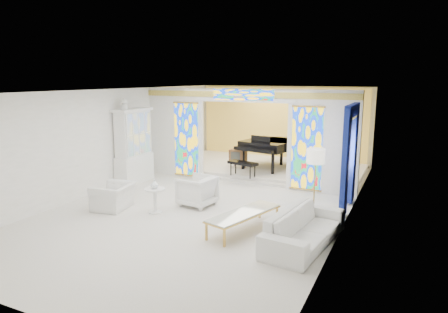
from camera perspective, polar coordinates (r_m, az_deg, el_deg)
The scene contains 24 objects.
floor at distance 11.11m, azimuth -1.18°, elevation -6.24°, with size 12.00×12.00×0.00m, color silver.
ceiling at distance 10.60m, azimuth -1.24°, elevation 9.42°, with size 7.00×12.00×0.02m, color white.
wall_back at distance 16.29m, azimuth 8.29°, elevation 4.64°, with size 7.00×0.02×3.00m, color white.
wall_front at distance 6.16m, azimuth -27.25°, elevation -7.38°, with size 7.00×0.02×3.00m, color white.
wall_left at distance 12.69m, azimuth -15.51°, elevation 2.51°, with size 0.02×12.00×3.00m, color white.
wall_right at distance 9.73m, azimuth 17.56°, elevation -0.16°, with size 0.02×12.00×3.00m, color white.
partition_wall at distance 12.53m, azimuth 2.87°, elevation 3.50°, with size 7.00×0.22×3.00m.
stained_glass_left at distance 13.38m, azimuth -5.38°, elevation 2.43°, with size 0.90×0.04×2.40m, color gold.
stained_glass_right at distance 11.86m, azimuth 11.76°, elevation 1.11°, with size 0.90×0.04×2.40m, color gold.
stained_glass_transom at distance 12.33m, azimuth 2.74°, elevation 8.82°, with size 2.00×0.04×0.34m, color gold.
alcove_platform at distance 14.74m, azimuth 5.95°, elevation -1.55°, with size 6.80×3.80×0.18m, color silver.
gold_curtain_back at distance 16.18m, azimuth 8.16°, elevation 4.60°, with size 6.70×0.10×2.90m, color #F6D455.
chandelier at distance 14.24m, azimuth 6.78°, elevation 7.99°, with size 0.48×0.48×0.30m, color #BE9442.
blue_drapes at distance 10.41m, azimuth 17.58°, elevation 0.99°, with size 0.14×1.85×2.65m.
china_cabinet at distance 13.02m, azimuth -12.78°, elevation 1.37°, with size 0.56×1.46×2.72m.
armchair_left at distance 10.70m, azimuth -15.46°, elevation -5.52°, with size 1.00×0.87×0.65m, color white.
armchair_right at distance 10.58m, azimuth -3.87°, elevation -4.91°, with size 0.85×0.87×0.79m, color white.
sofa at distance 8.33m, azimuth 11.42°, elevation -9.95°, with size 2.43×0.95×0.71m, color silver.
side_table at distance 10.13m, azimuth -9.84°, elevation -5.70°, with size 0.51×0.51×0.63m.
vase at distance 10.04m, azimuth -9.90°, elevation -3.94°, with size 0.20×0.20×0.21m, color white.
coffee_table at distance 8.84m, azimuth 2.85°, elevation -8.17°, with size 1.14×2.05×0.44m.
floor_lamp at distance 9.42m, azimuth 12.96°, elevation -0.45°, with size 0.48×0.48×1.73m.
grand_piano at distance 14.19m, azimuth 7.26°, elevation 1.64°, with size 2.31×3.13×1.21m.
tv_console at distance 14.17m, azimuth 2.02°, elevation 0.08°, with size 0.59×0.42×0.65m.
Camera 1 is at (4.74, -9.48, 3.33)m, focal length 32.00 mm.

